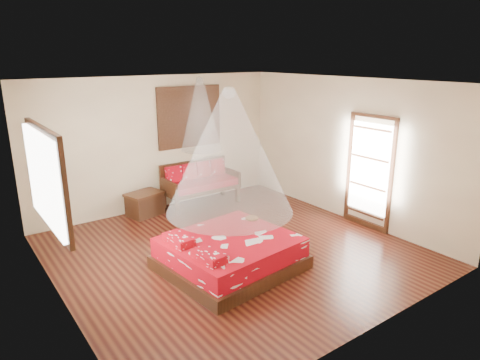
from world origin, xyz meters
The scene contains 10 objects.
room centered at (0.00, 0.00, 1.40)m, with size 5.54×5.54×2.84m.
bed centered at (-0.40, -0.47, 0.25)m, with size 2.09×1.93×0.63m.
daybed centered at (0.77, 2.38, 0.52)m, with size 1.65×0.73×0.94m.
storage_chest centered at (-0.50, 2.45, 0.25)m, with size 0.81×0.67×0.48m.
shutter_panel centered at (0.77, 2.72, 1.90)m, with size 1.52×0.06×1.32m.
window_left centered at (-2.71, 0.20, 1.70)m, with size 0.10×1.74×1.34m.
glazed_door centered at (2.72, -0.60, 1.07)m, with size 0.08×1.02×2.16m.
wine_tray centered at (0.37, -0.03, 0.55)m, with size 0.22×0.22×0.18m.
mosquito_net_main centered at (-0.39, -0.47, 1.85)m, with size 1.89×1.89×1.80m, color white.
mosquito_net_daybed centered at (0.77, 2.25, 2.00)m, with size 0.85×0.85×1.50m, color white.
Camera 1 is at (-3.81, -5.43, 3.21)m, focal length 32.00 mm.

